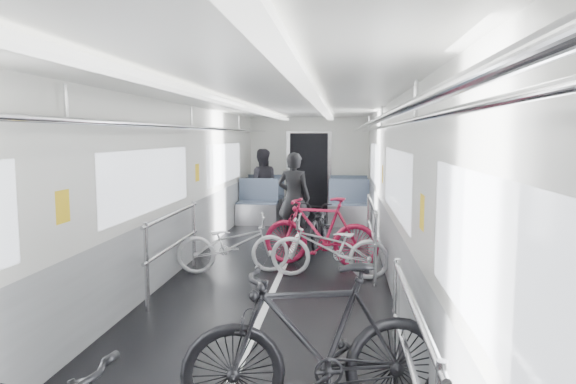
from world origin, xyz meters
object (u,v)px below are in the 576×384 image
Objects in this scene: bike_right_far at (320,232)px; bike_aisle at (320,222)px; bike_left_far at (233,244)px; bike_right_near at (315,343)px; bike_right_mid at (329,247)px; person_standing at (294,198)px; person_seated at (262,183)px.

bike_right_far is 1.13× the size of bike_aisle.
bike_aisle is at bearing -41.57° from bike_left_far.
bike_right_far is (-0.15, 4.14, -0.02)m from bike_right_near.
bike_right_near is at bearing 3.95° from bike_right_mid.
bike_left_far is 2.23m from person_standing.
bike_aisle is at bearing -170.11° from bike_right_mid.
bike_right_far is (1.21, 0.47, 0.11)m from bike_left_far.
bike_aisle is (-0.22, 5.66, -0.14)m from bike_right_near.
bike_right_mid is at bearing 167.76° from bike_right_near.
person_standing reaches higher than bike_right_mid.
bike_aisle is at bearing -165.93° from bike_right_far.
bike_left_far is at bearing -113.34° from bike_aisle.
person_seated is at bearing 123.28° from bike_aisle.
bike_left_far is at bearing -91.40° from bike_right_mid.
person_standing is at bearing 174.65° from bike_aisle.
bike_right_mid is 1.00× the size of person_seated.
bike_right_mid is 0.63m from bike_right_far.
bike_right_far is 1.07× the size of person_seated.
person_seated is at bearing -149.12° from bike_right_far.
bike_right_near is at bearing 13.56° from bike_right_far.
person_seated is (-0.39, 5.01, 0.40)m from bike_left_far.
bike_right_near is 5.67m from bike_aisle.
person_standing is at bearing -149.82° from bike_right_far.
bike_left_far is 5.04m from person_seated.
bike_right_far is 1.06× the size of person_standing.
person_standing is (-0.55, 1.62, 0.30)m from bike_right_far.
person_seated reaches higher than bike_right_far.
bike_right_mid reaches higher than bike_aisle.
bike_right_near is at bearing 93.30° from person_seated.
person_standing reaches higher than person_seated.
bike_right_mid is 2.13m from bike_aisle.
bike_left_far is 0.87× the size of bike_right_near.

